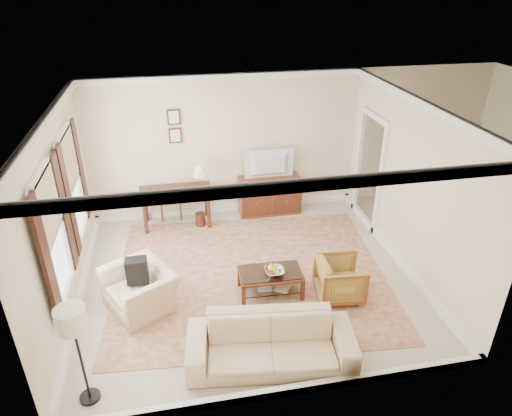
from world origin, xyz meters
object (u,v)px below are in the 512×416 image
object	(u,v)px
club_armchair	(139,283)
writing_desk	(176,196)
striped_armchair	(340,277)
sofa	(271,337)
tv	(270,156)
sideboard	(269,195)
coffee_table	(270,277)

from	to	relation	value
club_armchair	writing_desk	bearing A→B (deg)	135.63
striped_armchair	club_armchair	world-z (taller)	club_armchair
writing_desk	sofa	size ratio (longest dim) A/B	0.64
tv	striped_armchair	xyz separation A→B (m)	(0.47, -2.97, -0.92)
sideboard	tv	size ratio (longest dim) A/B	1.32
writing_desk	coffee_table	xyz separation A→B (m)	(1.36, -2.54, -0.33)
writing_desk	striped_armchair	xyz separation A→B (m)	(2.42, -2.82, -0.29)
sideboard	striped_armchair	size ratio (longest dim) A/B	1.77
sideboard	striped_armchair	bearing A→B (deg)	-81.04
writing_desk	club_armchair	distance (m)	2.58
writing_desk	tv	size ratio (longest dim) A/B	1.43
writing_desk	coffee_table	distance (m)	2.90
club_armchair	sofa	xyz separation A→B (m)	(1.71, -1.47, -0.01)
tv	sideboard	bearing A→B (deg)	-90.00
writing_desk	club_armchair	world-z (taller)	club_armchair
club_armchair	striped_armchair	bearing A→B (deg)	54.23
sideboard	club_armchair	distance (m)	3.72
sideboard	striped_armchair	xyz separation A→B (m)	(0.47, -2.99, -0.03)
sideboard	sofa	distance (m)	4.22
tv	striped_armchair	bearing A→B (deg)	99.02
coffee_table	striped_armchair	world-z (taller)	striped_armchair
sideboard	tv	world-z (taller)	tv
sideboard	coffee_table	xyz separation A→B (m)	(-0.59, -2.71, -0.08)
club_armchair	sofa	world-z (taller)	club_armchair
writing_desk	sofa	bearing A→B (deg)	-75.08
striped_armchair	sofa	distance (m)	1.78
sideboard	tv	xyz separation A→B (m)	(0.00, -0.02, 0.88)
tv	coffee_table	world-z (taller)	tv
coffee_table	club_armchair	bearing A→B (deg)	178.46
writing_desk	striped_armchair	distance (m)	3.73
writing_desk	sofa	distance (m)	4.10
tv	coffee_table	bearing A→B (deg)	77.71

